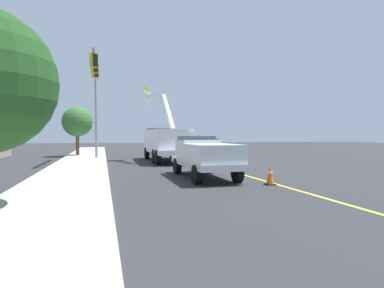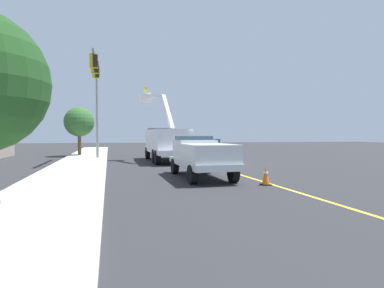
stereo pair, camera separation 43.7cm
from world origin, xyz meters
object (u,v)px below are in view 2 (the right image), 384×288
(service_pickup_truck, at_px, (201,155))
(traffic_cone_mid_rear, at_px, (179,152))
(utility_bucket_truck, at_px, (165,141))
(passing_minivan, at_px, (207,146))
(traffic_cone_mid_front, at_px, (202,160))
(traffic_signal_mast, at_px, (96,86))
(traffic_cone_leading, at_px, (266,175))

(service_pickup_truck, height_order, traffic_cone_mid_rear, service_pickup_truck)
(utility_bucket_truck, height_order, passing_minivan, utility_bucket_truck)
(traffic_cone_mid_front, relative_size, traffic_signal_mast, 0.09)
(service_pickup_truck, bearing_deg, traffic_cone_mid_front, -12.06)
(passing_minivan, xyz_separation_m, traffic_cone_mid_front, (-10.78, 2.91, -0.61))
(passing_minivan, bearing_deg, traffic_signal_mast, 117.18)
(utility_bucket_truck, distance_m, service_pickup_truck, 10.01)
(utility_bucket_truck, relative_size, traffic_cone_mid_rear, 9.81)
(service_pickup_truck, relative_size, traffic_signal_mast, 0.67)
(service_pickup_truck, bearing_deg, traffic_signal_mast, 29.22)
(service_pickup_truck, xyz_separation_m, passing_minivan, (16.65, -4.17, -0.15))
(traffic_cone_leading, xyz_separation_m, traffic_cone_mid_rear, (17.09, 1.35, 0.01))
(traffic_cone_mid_front, relative_size, traffic_cone_mid_rear, 0.86)
(passing_minivan, height_order, traffic_cone_mid_front, passing_minivan)
(passing_minivan, distance_m, traffic_signal_mast, 12.82)
(traffic_cone_mid_front, height_order, traffic_cone_mid_rear, traffic_cone_mid_rear)
(passing_minivan, distance_m, traffic_cone_mid_front, 11.18)
(traffic_cone_leading, relative_size, traffic_cone_mid_rear, 0.97)
(utility_bucket_truck, distance_m, passing_minivan, 8.38)
(utility_bucket_truck, relative_size, service_pickup_truck, 1.46)
(traffic_cone_mid_front, xyz_separation_m, traffic_cone_mid_rear, (8.59, 0.37, 0.06))
(traffic_signal_mast, bearing_deg, utility_bucket_truck, -103.48)
(passing_minivan, height_order, traffic_signal_mast, traffic_signal_mast)
(traffic_cone_mid_rear, bearing_deg, utility_bucket_truck, 158.84)
(traffic_cone_leading, distance_m, traffic_cone_mid_rear, 17.15)
(service_pickup_truck, bearing_deg, utility_bucket_truck, 4.89)
(traffic_cone_leading, distance_m, traffic_cone_mid_front, 8.56)
(passing_minivan, bearing_deg, service_pickup_truck, 165.95)
(traffic_cone_mid_rear, bearing_deg, passing_minivan, -56.29)
(passing_minivan, relative_size, traffic_cone_mid_front, 6.69)
(utility_bucket_truck, height_order, traffic_cone_leading, utility_bucket_truck)
(traffic_cone_leading, xyz_separation_m, traffic_signal_mast, (13.90, 8.54, 5.64))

